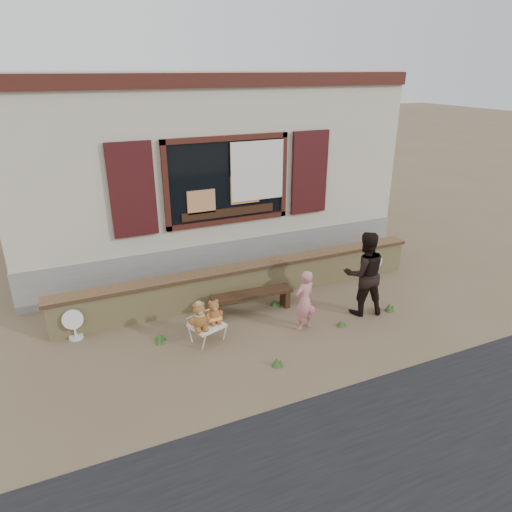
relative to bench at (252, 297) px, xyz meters
name	(u,v)px	position (x,y,z in m)	size (l,w,h in m)	color
ground	(270,322)	(0.14, -0.47, -0.28)	(80.00, 80.00, 0.00)	brown
shopfront	(191,161)	(0.14, 4.02, 1.72)	(8.04, 5.13, 4.00)	#9E9780
brick_wall	(247,281)	(0.14, 0.53, 0.07)	(7.10, 0.36, 0.67)	tan
bench	(252,297)	(0.00, 0.00, 0.00)	(1.49, 0.41, 0.38)	black
folding_chair	(207,326)	(-1.03, -0.60, -0.01)	(0.60, 0.56, 0.30)	white
teddy_bear_left	(199,315)	(-1.17, -0.65, 0.25)	(0.33, 0.29, 0.45)	brown
teddy_bear_right	(214,311)	(-0.90, -0.56, 0.22)	(0.29, 0.25, 0.39)	brown
child	(304,301)	(0.55, -0.89, 0.25)	(0.39, 0.25, 1.06)	pink
adult	(364,273)	(1.77, -0.82, 0.49)	(0.74, 0.58, 1.52)	black
fan_left	(74,324)	(-2.96, 0.33, -0.01)	(0.34, 0.22, 0.53)	white
fan_right	(375,265)	(2.93, 0.33, -0.01)	(0.34, 0.22, 0.52)	white
grass_tufts	(279,326)	(0.18, -0.75, -0.21)	(4.16, 1.83, 0.16)	#325722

